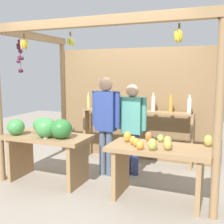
% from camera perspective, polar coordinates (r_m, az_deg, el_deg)
% --- Properties ---
extents(ground_plane, '(12.00, 12.00, 0.00)m').
position_cam_1_polar(ground_plane, '(4.86, 0.85, -12.44)').
color(ground_plane, gray).
rests_on(ground_plane, ground).
extents(market_stall, '(3.30, 1.98, 2.40)m').
position_cam_1_polar(market_stall, '(4.98, 2.66, 4.49)').
color(market_stall, '#99754C').
rests_on(market_stall, ground).
extents(fruit_counter_left, '(1.34, 0.67, 1.04)m').
position_cam_1_polar(fruit_counter_left, '(4.43, -13.35, -5.23)').
color(fruit_counter_left, '#99754C').
rests_on(fruit_counter_left, ground).
extents(fruit_counter_right, '(1.34, 0.64, 0.89)m').
position_cam_1_polar(fruit_counter_right, '(3.80, 9.46, -9.44)').
color(fruit_counter_right, '#99754C').
rests_on(fruit_counter_right, ground).
extents(bottle_shelf_unit, '(2.12, 0.22, 1.34)m').
position_cam_1_polar(bottle_shelf_unit, '(5.25, 4.88, -1.76)').
color(bottle_shelf_unit, '#99754C').
rests_on(bottle_shelf_unit, ground).
extents(vendor_man, '(0.48, 0.22, 1.62)m').
position_cam_1_polar(vendor_man, '(4.55, -1.26, -1.14)').
color(vendor_man, '#505D70').
rests_on(vendor_man, ground).
extents(vendor_woman, '(0.48, 0.20, 1.51)m').
position_cam_1_polar(vendor_woman, '(4.60, 4.14, -2.00)').
color(vendor_woman, navy).
rests_on(vendor_woman, ground).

